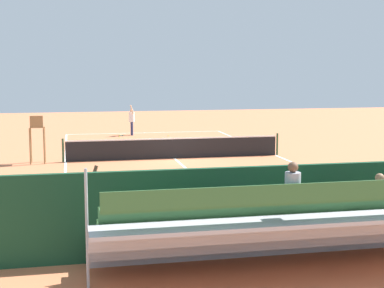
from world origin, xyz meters
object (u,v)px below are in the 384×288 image
(umpire_chair, at_px, (37,134))
(tennis_racket, at_px, (122,135))
(tennis_ball_near, at_px, (119,136))
(tennis_ball_far, at_px, (168,136))
(line_judge, at_px, (96,205))
(tennis_net, at_px, (174,148))
(tennis_player, at_px, (132,119))
(equipment_bag, at_px, (297,233))
(bleacher_stand, at_px, (307,226))
(courtside_bench, at_px, (354,213))

(umpire_chair, distance_m, tennis_racket, 11.02)
(tennis_ball_near, bearing_deg, tennis_ball_far, 175.66)
(tennis_racket, height_order, line_judge, line_judge)
(tennis_net, distance_m, tennis_player, 9.87)
(tennis_ball_far, bearing_deg, line_judge, 75.98)
(tennis_player, relative_size, tennis_ball_far, 29.18)
(equipment_bag, distance_m, tennis_player, 23.29)
(tennis_ball_near, bearing_deg, bleacher_stand, 94.38)
(tennis_ball_near, height_order, line_judge, line_judge)
(tennis_racket, bearing_deg, courtside_bench, 99.40)
(tennis_player, distance_m, tennis_racket, 1.19)
(equipment_bag, xyz_separation_m, line_judge, (4.86, -0.54, 0.84))
(tennis_net, height_order, tennis_player, tennis_player)
(courtside_bench, bearing_deg, tennis_ball_far, -87.37)
(courtside_bench, relative_size, line_judge, 0.93)
(equipment_bag, xyz_separation_m, tennis_ball_far, (-0.56, -22.24, -0.15))
(tennis_net, bearing_deg, courtside_bench, 99.54)
(umpire_chair, distance_m, courtside_bench, 15.65)
(equipment_bag, distance_m, line_judge, 4.96)
(courtside_bench, relative_size, tennis_racket, 3.09)
(umpire_chair, relative_size, equipment_bag, 2.38)
(umpire_chair, height_order, equipment_bag, umpire_chair)
(equipment_bag, bearing_deg, tennis_net, -87.20)
(tennis_ball_near, bearing_deg, umpire_chair, 64.39)
(line_judge, bearing_deg, courtside_bench, 176.35)
(equipment_bag, bearing_deg, tennis_racket, -84.47)
(bleacher_stand, xyz_separation_m, courtside_bench, (-2.16, -2.05, -0.36))
(bleacher_stand, height_order, equipment_bag, bleacher_stand)
(bleacher_stand, distance_m, tennis_player, 25.15)
(tennis_player, distance_m, tennis_ball_near, 1.50)
(equipment_bag, relative_size, tennis_racket, 1.54)
(equipment_bag, bearing_deg, tennis_ball_far, -91.44)
(umpire_chair, distance_m, tennis_ball_near, 10.26)
(tennis_net, height_order, tennis_ball_far, tennis_net)
(tennis_net, height_order, equipment_bag, tennis_net)
(tennis_net, bearing_deg, tennis_ball_near, -78.79)
(tennis_player, xyz_separation_m, tennis_ball_near, (0.85, 0.74, -0.98))
(tennis_net, bearing_deg, umpire_chair, 1.03)
(tennis_net, distance_m, courtside_bench, 13.46)
(umpire_chair, height_order, tennis_ball_far, umpire_chair)
(tennis_racket, bearing_deg, tennis_ball_far, 160.94)
(tennis_ball_near, height_order, tennis_ball_far, same)
(tennis_player, relative_size, tennis_ball_near, 29.18)
(umpire_chair, bearing_deg, tennis_ball_near, -115.61)
(courtside_bench, relative_size, equipment_bag, 2.00)
(tennis_ball_far, bearing_deg, courtside_bench, 92.63)
(bleacher_stand, xyz_separation_m, tennis_player, (1.01, -25.13, 0.10))
(courtside_bench, distance_m, tennis_player, 23.31)
(tennis_player, xyz_separation_m, tennis_ball_far, (-2.16, 0.97, -0.98))
(line_judge, bearing_deg, tennis_ball_near, -96.26)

